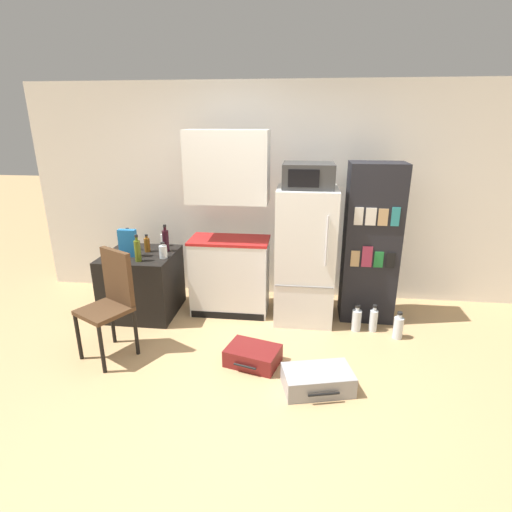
# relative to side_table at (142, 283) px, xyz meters

# --- Properties ---
(ground_plane) EXTENTS (24.00, 24.00, 0.00)m
(ground_plane) POSITION_rel_side_table_xyz_m (1.45, -1.22, -0.36)
(ground_plane) COLOR tan
(wall_back) EXTENTS (6.40, 0.10, 2.55)m
(wall_back) POSITION_rel_side_table_xyz_m (1.65, 0.78, 0.92)
(wall_back) COLOR white
(wall_back) RESTS_ON ground_plane
(side_table) EXTENTS (0.77, 0.75, 0.72)m
(side_table) POSITION_rel_side_table_xyz_m (0.00, 0.00, 0.00)
(side_table) COLOR black
(side_table) RESTS_ON ground_plane
(kitchen_hutch) EXTENTS (0.88, 0.46, 2.03)m
(kitchen_hutch) POSITION_rel_side_table_xyz_m (0.99, 0.15, 0.59)
(kitchen_hutch) COLOR silver
(kitchen_hutch) RESTS_ON ground_plane
(refrigerator) EXTENTS (0.62, 0.61, 1.47)m
(refrigerator) POSITION_rel_side_table_xyz_m (1.83, 0.08, 0.38)
(refrigerator) COLOR silver
(refrigerator) RESTS_ON ground_plane
(microwave) EXTENTS (0.51, 0.44, 0.25)m
(microwave) POSITION_rel_side_table_xyz_m (1.83, 0.08, 1.24)
(microwave) COLOR #333333
(microwave) RESTS_ON refrigerator
(bookshelf) EXTENTS (0.57, 0.38, 1.72)m
(bookshelf) POSITION_rel_side_table_xyz_m (2.53, 0.19, 0.50)
(bookshelf) COLOR black
(bookshelf) RESTS_ON ground_plane
(bottle_olive_oil) EXTENTS (0.07, 0.07, 0.29)m
(bottle_olive_oil) POSITION_rel_side_table_xyz_m (0.09, -0.24, 0.48)
(bottle_olive_oil) COLOR #566619
(bottle_olive_oil) RESTS_ON side_table
(bottle_amber_beer) EXTENTS (0.06, 0.06, 0.20)m
(bottle_amber_beer) POSITION_rel_side_table_xyz_m (0.07, 0.08, 0.44)
(bottle_amber_beer) COLOR brown
(bottle_amber_beer) RESTS_ON side_table
(bottle_green_tall) EXTENTS (0.06, 0.06, 0.26)m
(bottle_green_tall) POSITION_rel_side_table_xyz_m (-0.16, 0.11, 0.47)
(bottle_green_tall) COLOR #1E6028
(bottle_green_tall) RESTS_ON side_table
(bottle_milk_white) EXTENTS (0.07, 0.07, 0.18)m
(bottle_milk_white) POSITION_rel_side_table_xyz_m (0.18, 0.32, 0.43)
(bottle_milk_white) COLOR white
(bottle_milk_white) RESTS_ON side_table
(bottle_wine_dark) EXTENTS (0.07, 0.07, 0.31)m
(bottle_wine_dark) POSITION_rel_side_table_xyz_m (0.27, 0.12, 0.49)
(bottle_wine_dark) COLOR black
(bottle_wine_dark) RESTS_ON side_table
(bottle_clear_short) EXTENTS (0.09, 0.09, 0.18)m
(bottle_clear_short) POSITION_rel_side_table_xyz_m (0.32, -0.11, 0.43)
(bottle_clear_short) COLOR silver
(bottle_clear_short) RESTS_ON side_table
(bowl) EXTENTS (0.13, 0.13, 0.04)m
(bowl) POSITION_rel_side_table_xyz_m (-0.27, -0.18, 0.38)
(bowl) COLOR silver
(bowl) RESTS_ON side_table
(cereal_box) EXTENTS (0.19, 0.07, 0.30)m
(cereal_box) POSITION_rel_side_table_xyz_m (-0.07, -0.10, 0.51)
(cereal_box) COLOR #1E66A8
(cereal_box) RESTS_ON side_table
(chair) EXTENTS (0.54, 0.54, 1.01)m
(chair) POSITION_rel_side_table_xyz_m (0.07, -0.85, 0.24)
(chair) COLOR black
(chair) RESTS_ON ground_plane
(suitcase_large_flat) EXTENTS (0.54, 0.44, 0.16)m
(suitcase_large_flat) POSITION_rel_side_table_xyz_m (1.38, -0.89, -0.28)
(suitcase_large_flat) COLOR maroon
(suitcase_large_flat) RESTS_ON ground_plane
(suitcase_small_flat) EXTENTS (0.63, 0.45, 0.18)m
(suitcase_small_flat) POSITION_rel_side_table_xyz_m (1.96, -1.19, -0.27)
(suitcase_small_flat) COLOR #99999E
(suitcase_small_flat) RESTS_ON ground_plane
(water_bottle_front) EXTENTS (0.08, 0.08, 0.30)m
(water_bottle_front) POSITION_rel_side_table_xyz_m (2.57, -0.14, -0.23)
(water_bottle_front) COLOR silver
(water_bottle_front) RESTS_ON ground_plane
(water_bottle_middle) EXTENTS (0.10, 0.10, 0.29)m
(water_bottle_middle) POSITION_rel_side_table_xyz_m (2.40, -0.15, -0.23)
(water_bottle_middle) COLOR silver
(water_bottle_middle) RESTS_ON ground_plane
(water_bottle_back) EXTENTS (0.10, 0.10, 0.29)m
(water_bottle_back) POSITION_rel_side_table_xyz_m (2.80, -0.26, -0.24)
(water_bottle_back) COLOR silver
(water_bottle_back) RESTS_ON ground_plane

